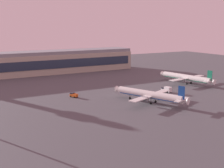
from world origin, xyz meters
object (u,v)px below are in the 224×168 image
Objects in this scene: airplane_taxiway_distant at (187,78)px; baggage_tractor at (74,95)px; airplane_terminal_side at (150,95)px; catering_truck at (167,89)px.

baggage_tractor is (-72.77, 1.76, -2.56)m from airplane_taxiway_distant.
airplane_taxiway_distant is at bearing 7.51° from airplane_terminal_side.
catering_truck is at bearing -164.30° from airplane_taxiway_distant.
catering_truck reaches higher than baggage_tractor.
airplane_terminal_side is 24.86m from catering_truck.
airplane_terminal_side is at bearing -161.17° from airplane_taxiway_distant.
airplane_taxiway_distant reaches higher than catering_truck.
baggage_tractor is 49.06m from catering_truck.
baggage_tractor is (-26.06, 27.34, -2.54)m from airplane_terminal_side.
airplane_taxiway_distant is 6.46× the size of catering_truck.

